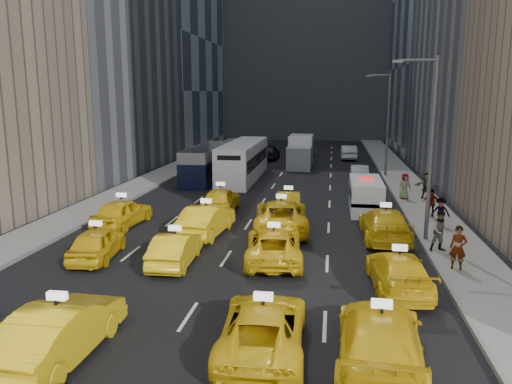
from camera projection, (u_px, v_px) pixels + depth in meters
ground at (169, 346)px, 14.61m from camera, size 160.00×160.00×0.00m
sidewalk_west at (143, 184)px, 40.40m from camera, size 3.00×90.00×0.15m
sidewalk_east at (411, 191)px, 37.27m from camera, size 3.00×90.00×0.15m
curb_west at (160, 184)px, 40.18m from camera, size 0.15×90.00×0.18m
curb_east at (391, 191)px, 37.49m from camera, size 0.15×90.00×0.18m
building_backdrop at (308, 13)px, 80.53m from camera, size 30.00×12.00×40.00m
streetlight_near at (429, 143)px, 23.92m from camera, size 2.15×0.22×9.00m
streetlight_far at (387, 121)px, 43.31m from camera, size 2.15×0.22×9.00m
taxi_5 at (60, 331)px, 13.80m from camera, size 1.86×4.99×1.63m
taxi_6 at (263, 327)px, 14.26m from camera, size 2.59×5.22×1.42m
taxi_7 at (380, 339)px, 13.35m from camera, size 2.56×5.64×1.60m
taxi_8 at (97, 243)px, 22.20m from camera, size 2.19×4.34×1.42m
taxi_9 at (176, 249)px, 21.48m from camera, size 1.66×4.30×1.40m
taxi_10 at (274, 245)px, 21.89m from camera, size 2.94×5.39×1.43m
taxi_11 at (398, 271)px, 18.69m from camera, size 2.35×5.04×1.42m
taxi_12 at (122, 213)px, 27.65m from camera, size 2.27×4.72×1.56m
taxi_13 at (206, 220)px, 25.94m from camera, size 2.15×5.01×1.60m
taxi_14 at (281, 215)px, 26.77m from camera, size 3.37×6.25×1.67m
taxi_15 at (385, 225)px, 25.04m from camera, size 2.38×5.56×1.60m
taxi_16 at (221, 200)px, 31.03m from camera, size 1.85×4.57×1.55m
taxi_17 at (288, 202)px, 30.98m from camera, size 1.74×4.13×1.33m
nypd_van at (366, 196)px, 31.22m from camera, size 2.04×5.03×2.14m
double_decker at (207, 164)px, 42.26m from camera, size 2.26×9.78×2.84m
city_bus at (243, 161)px, 42.93m from camera, size 3.86×12.40×3.15m
box_truck at (301, 152)px, 50.03m from camera, size 2.50×6.82×3.09m
misc_car_0 at (359, 173)px, 42.26m from camera, size 1.47×4.10×1.35m
misc_car_1 at (222, 154)px, 54.61m from camera, size 2.80×5.61×1.53m
misc_car_2 at (306, 149)px, 59.36m from camera, size 2.35×5.46×1.57m
misc_car_3 at (269, 152)px, 55.54m from camera, size 2.16×4.99×1.68m
misc_car_4 at (349, 152)px, 55.75m from camera, size 1.75×4.83×1.58m
pedestrian_0 at (458, 248)px, 20.41m from camera, size 0.77×0.63×1.83m
pedestrian_1 at (441, 231)px, 22.77m from camera, size 1.01×0.68×1.90m
pedestrian_2 at (441, 212)px, 27.21m from camera, size 1.09×0.75×1.56m
pedestrian_3 at (431, 203)px, 29.22m from camera, size 1.04×0.68×1.64m
pedestrian_4 at (405, 186)px, 34.08m from camera, size 0.97×0.73×1.76m
pedestrian_5 at (427, 186)px, 34.31m from camera, size 1.65×0.51×1.76m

